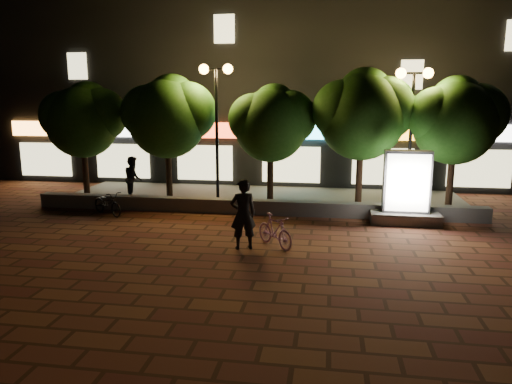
% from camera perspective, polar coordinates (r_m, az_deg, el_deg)
% --- Properties ---
extents(ground, '(80.00, 80.00, 0.00)m').
position_cam_1_polar(ground, '(13.07, -3.48, -6.75)').
color(ground, brown).
rests_on(ground, ground).
extents(retaining_wall, '(16.00, 0.45, 0.50)m').
position_cam_1_polar(retaining_wall, '(16.79, -0.58, -1.78)').
color(retaining_wall, '#62605B').
rests_on(retaining_wall, ground).
extents(sidewalk, '(16.00, 5.00, 0.08)m').
position_cam_1_polar(sidewalk, '(19.25, 0.64, -0.73)').
color(sidewalk, '#62605B').
rests_on(sidewalk, ground).
extents(building_block, '(28.00, 8.12, 11.30)m').
position_cam_1_polar(building_block, '(25.29, 2.82, 13.41)').
color(building_block, black).
rests_on(building_block, ground).
extents(tree_far_left, '(3.36, 2.80, 4.63)m').
position_cam_1_polar(tree_far_left, '(20.08, -20.05, 8.46)').
color(tree_far_left, black).
rests_on(tree_far_left, sidewalk).
extents(tree_left, '(3.60, 3.00, 4.89)m').
position_cam_1_polar(tree_left, '(18.65, -10.48, 9.25)').
color(tree_left, black).
rests_on(tree_left, sidewalk).
extents(tree_mid, '(3.24, 2.70, 4.50)m').
position_cam_1_polar(tree_mid, '(17.75, 1.96, 8.60)').
color(tree_mid, black).
rests_on(tree_mid, sidewalk).
extents(tree_right, '(3.72, 3.10, 5.07)m').
position_cam_1_polar(tree_right, '(17.64, 12.83, 9.45)').
color(tree_right, black).
rests_on(tree_right, sidewalk).
extents(tree_far_right, '(3.48, 2.90, 4.76)m').
position_cam_1_polar(tree_far_right, '(18.14, 23.03, 8.26)').
color(tree_far_right, black).
rests_on(tree_far_right, sidewalk).
extents(street_lamp_left, '(1.26, 0.36, 5.18)m').
position_cam_1_polar(street_lamp_left, '(17.83, -4.81, 11.19)').
color(street_lamp_left, black).
rests_on(street_lamp_left, sidewalk).
extents(street_lamp_right, '(1.26, 0.36, 4.98)m').
position_cam_1_polar(street_lamp_right, '(17.56, 18.38, 10.23)').
color(street_lamp_right, black).
rests_on(street_lamp_right, sidewalk).
extents(ad_kiosk, '(2.22, 1.13, 2.39)m').
position_cam_1_polar(ad_kiosk, '(16.13, 17.64, -0.25)').
color(ad_kiosk, '#62605B').
rests_on(ad_kiosk, ground).
extents(scooter_pink, '(1.34, 1.40, 0.91)m').
position_cam_1_polar(scooter_pink, '(13.04, 2.29, -4.68)').
color(scooter_pink, '#CD81BE').
rests_on(scooter_pink, ground).
extents(rider, '(0.83, 0.70, 1.93)m').
position_cam_1_polar(rider, '(12.74, -1.56, -2.69)').
color(rider, black).
rests_on(rider, ground).
extents(scooter_parked, '(1.67, 1.36, 0.85)m').
position_cam_1_polar(scooter_parked, '(17.33, -17.47, -1.29)').
color(scooter_parked, black).
rests_on(scooter_parked, ground).
extents(pedestrian, '(0.96, 1.04, 1.73)m').
position_cam_1_polar(pedestrian, '(19.25, -14.59, 1.64)').
color(pedestrian, black).
rests_on(pedestrian, sidewalk).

